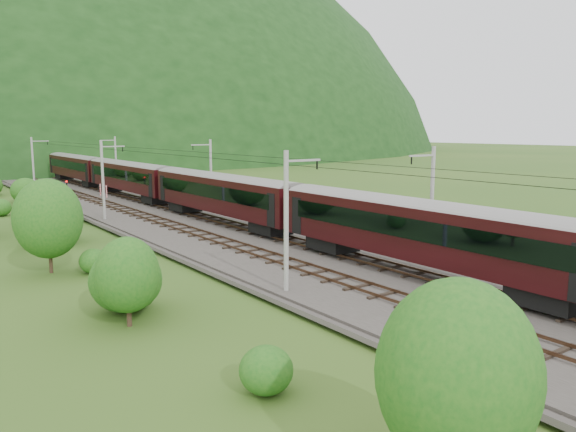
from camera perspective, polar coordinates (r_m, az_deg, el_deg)
ground at (r=36.35m, az=7.82°, el=-6.33°), size 600.00×600.00×0.00m
railbed at (r=43.86m, az=-1.25°, el=-3.42°), size 14.00×220.00×0.30m
track_left at (r=42.53m, az=-3.91°, el=-3.53°), size 2.40×220.00×0.27m
track_right at (r=45.19m, az=1.26°, el=-2.77°), size 2.40×220.00×0.27m
catenary_left at (r=60.30m, az=-18.23°, el=3.67°), size 2.54×192.28×8.00m
catenary_right at (r=65.06m, az=-7.90°, el=4.37°), size 2.54×192.28×8.00m
overhead_wires at (r=42.93m, az=-1.28°, el=5.68°), size 4.83×198.00×0.03m
train at (r=54.71m, az=-6.43°, el=2.83°), size 3.24×181.42×5.65m
hazard_post_near at (r=79.36m, az=-17.96°, el=2.39°), size 0.18×0.18×1.70m
hazard_post_far at (r=82.35m, az=-18.52°, el=2.56°), size 0.17×0.17×1.64m
signal at (r=80.25m, az=-21.55°, el=2.67°), size 0.27×0.27×2.41m
vegetation_left at (r=56.21m, az=-25.06°, el=0.92°), size 12.25×147.22×6.92m
vegetation_right at (r=49.83m, az=11.62°, el=-0.96°), size 5.51×104.18×2.77m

